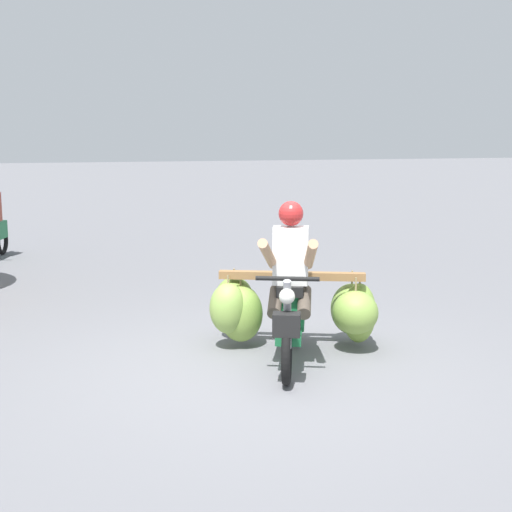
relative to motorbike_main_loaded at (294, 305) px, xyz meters
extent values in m
plane|color=slate|center=(-0.55, -0.52, -0.49)|extent=(120.00, 120.00, 0.00)
torus|color=black|center=(-0.43, -0.89, -0.21)|extent=(0.30, 0.54, 0.56)
torus|color=black|center=(0.07, 0.21, -0.21)|extent=(0.30, 0.54, 0.56)
cube|color=#196638|center=(-0.22, -0.43, -0.17)|extent=(0.45, 0.61, 0.08)
cube|color=#196638|center=(-0.06, -0.07, 0.01)|extent=(0.52, 0.70, 0.36)
cube|color=black|center=(-0.09, -0.14, 0.23)|extent=(0.48, 0.65, 0.10)
cylinder|color=gray|center=(-0.40, -0.83, 0.13)|extent=(0.18, 0.29, 0.69)
cylinder|color=black|center=(-0.42, -0.87, 0.47)|extent=(0.53, 0.27, 0.04)
sphere|color=silver|center=(-0.45, -0.94, 0.33)|extent=(0.14, 0.14, 0.14)
cube|color=black|center=(-0.47, -0.98, 0.09)|extent=(0.28, 0.24, 0.20)
cube|color=#196638|center=(-0.43, -0.89, 0.09)|extent=(0.21, 0.30, 0.04)
cube|color=olive|center=(0.00, 0.07, 0.29)|extent=(1.41, 0.71, 0.08)
cube|color=olive|center=(0.08, 0.23, 0.26)|extent=(1.26, 0.63, 0.06)
ellipsoid|color=#8CAF4E|center=(-0.62, 0.26, -0.05)|extent=(0.48, 0.46, 0.53)
cylinder|color=#998459|center=(-0.62, 0.26, 0.24)|extent=(0.02, 0.02, 0.11)
ellipsoid|color=#85A848|center=(0.57, -0.27, -0.07)|extent=(0.63, 0.62, 0.44)
cylinder|color=#998459|center=(0.57, -0.27, 0.21)|extent=(0.02, 0.02, 0.17)
ellipsoid|color=#7B9F3E|center=(-0.45, 0.58, -0.02)|extent=(0.51, 0.49, 0.45)
cylinder|color=#998459|center=(-0.45, 0.58, 0.24)|extent=(0.02, 0.02, 0.12)
ellipsoid|color=#81A544|center=(-0.47, 0.30, -0.13)|extent=(0.60, 0.58, 0.60)
cylinder|color=#998459|center=(-0.47, 0.30, 0.22)|extent=(0.02, 0.02, 0.16)
ellipsoid|color=#8BAF4E|center=(0.69, 0.07, -0.12)|extent=(0.60, 0.59, 0.55)
cylinder|color=#998459|center=(0.69, 0.07, 0.21)|extent=(0.02, 0.02, 0.17)
ellipsoid|color=#80A443|center=(0.68, -0.13, -0.12)|extent=(0.44, 0.42, 0.63)
cylinder|color=#998459|center=(0.68, -0.13, 0.23)|extent=(0.02, 0.02, 0.13)
cube|color=silver|center=(-0.14, -0.25, 0.56)|extent=(0.40, 0.34, 0.56)
sphere|color=#B22626|center=(-0.15, -0.27, 0.97)|extent=(0.24, 0.24, 0.24)
cylinder|color=tan|center=(-0.10, -0.64, 0.62)|extent=(0.33, 0.71, 0.39)
cylinder|color=tan|center=(-0.46, -0.48, 0.62)|extent=(0.42, 0.68, 0.39)
cylinder|color=#4C4238|center=(-0.06, -0.42, 0.13)|extent=(0.30, 0.45, 0.27)
cylinder|color=#4C4238|center=(-0.32, -0.30, 0.13)|extent=(0.30, 0.45, 0.27)
torus|color=black|center=(-2.95, 7.35, -0.23)|extent=(0.24, 0.52, 0.52)
camera|label=1|loc=(-2.59, -6.32, 1.67)|focal=48.12mm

